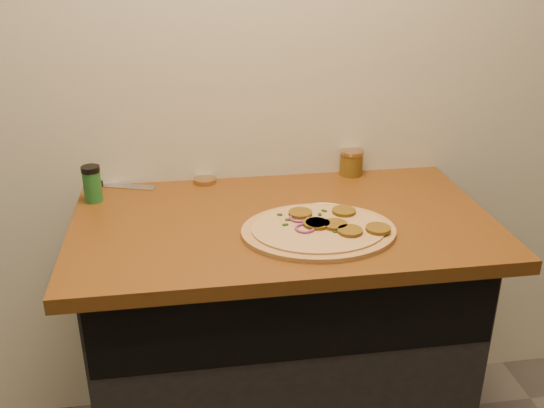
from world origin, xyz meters
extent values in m
cube|color=beige|center=(0.00, 1.75, 1.35)|extent=(4.00, 0.02, 2.70)
cube|color=black|center=(0.00, 1.45, 0.43)|extent=(1.10, 0.60, 0.86)
cube|color=brown|center=(0.00, 1.42, 0.88)|extent=(1.20, 0.70, 0.04)
cylinder|color=tan|center=(0.08, 1.30, 0.91)|extent=(0.43, 0.43, 0.01)
cylinder|color=beige|center=(0.08, 1.30, 0.92)|extent=(0.37, 0.37, 0.01)
cylinder|color=brown|center=(0.13, 1.30, 0.92)|extent=(0.07, 0.07, 0.01)
cylinder|color=brown|center=(0.07, 1.32, 0.92)|extent=(0.07, 0.07, 0.01)
cylinder|color=brown|center=(0.16, 1.26, 0.92)|extent=(0.07, 0.07, 0.01)
cylinder|color=brown|center=(0.05, 1.39, 0.92)|extent=(0.07, 0.07, 0.01)
cylinder|color=brown|center=(0.08, 1.32, 0.92)|extent=(0.07, 0.07, 0.01)
cylinder|color=brown|center=(0.17, 1.38, 0.92)|extent=(0.07, 0.07, 0.01)
cylinder|color=brown|center=(0.23, 1.26, 0.92)|extent=(0.07, 0.07, 0.01)
torus|color=#803079|center=(0.04, 1.30, 0.92)|extent=(0.06, 0.06, 0.01)
torus|color=#803079|center=(0.04, 1.36, 0.92)|extent=(0.06, 0.06, 0.01)
cube|color=black|center=(0.10, 1.38, 0.92)|extent=(0.01, 0.02, 0.00)
cube|color=black|center=(-0.01, 1.33, 0.92)|extent=(0.02, 0.01, 0.00)
cube|color=black|center=(0.03, 1.37, 0.92)|extent=(0.02, 0.02, 0.00)
cube|color=black|center=(-0.01, 1.40, 0.92)|extent=(0.02, 0.01, 0.00)
cube|color=black|center=(0.19, 1.38, 0.92)|extent=(0.02, 0.01, 0.00)
cube|color=black|center=(0.12, 1.40, 0.92)|extent=(0.02, 0.02, 0.00)
cube|color=black|center=(0.00, 1.36, 0.92)|extent=(0.02, 0.01, 0.00)
cube|color=black|center=(0.05, 1.40, 0.92)|extent=(0.02, 0.02, 0.00)
cube|color=black|center=(0.12, 1.27, 0.92)|extent=(0.02, 0.01, 0.00)
cube|color=#B7BAC1|center=(-0.46, 1.72, 0.90)|extent=(0.20, 0.10, 0.00)
cube|color=black|center=(-0.59, 1.76, 0.91)|extent=(0.11, 0.05, 0.02)
cylinder|color=tan|center=(-0.21, 1.72, 0.91)|extent=(0.09, 0.09, 0.02)
cylinder|color=maroon|center=(0.29, 1.72, 0.94)|extent=(0.08, 0.08, 0.07)
cylinder|color=tan|center=(0.29, 1.72, 0.98)|extent=(0.08, 0.08, 0.01)
cylinder|color=#1D5E28|center=(-0.55, 1.62, 0.95)|extent=(0.05, 0.05, 0.10)
cylinder|color=black|center=(-0.55, 1.62, 1.00)|extent=(0.06, 0.06, 0.02)
cylinder|color=white|center=(0.14, 1.45, 0.90)|extent=(0.19, 0.19, 0.00)
camera|label=1|loc=(-0.27, -0.13, 1.64)|focal=40.00mm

